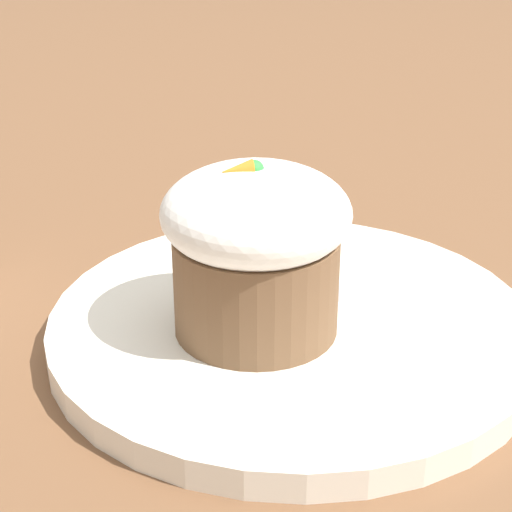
{
  "coord_description": "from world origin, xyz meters",
  "views": [
    {
      "loc": [
        0.1,
        0.37,
        0.23
      ],
      "look_at": [
        0.02,
        0.01,
        0.05
      ],
      "focal_mm": 60.0,
      "sensor_mm": 36.0,
      "label": 1
    }
  ],
  "objects": [
    {
      "name": "ground_plane",
      "position": [
        0.0,
        0.0,
        0.0
      ],
      "size": [
        4.0,
        4.0,
        0.0
      ],
      "primitive_type": "plane",
      "color": "brown"
    },
    {
      "name": "dessert_plate",
      "position": [
        0.0,
        0.0,
        0.01
      ],
      "size": [
        0.25,
        0.25,
        0.01
      ],
      "color": "white",
      "rests_on": "ground_plane"
    },
    {
      "name": "carrot_cake",
      "position": [
        0.02,
        0.01,
        0.06
      ],
      "size": [
        0.09,
        0.09,
        0.09
      ],
      "color": "brown",
      "rests_on": "dessert_plate"
    },
    {
      "name": "spoon",
      "position": [
        -0.02,
        -0.01,
        0.02
      ],
      "size": [
        0.13,
        0.04,
        0.01
      ],
      "color": "#B7B7BC",
      "rests_on": "dessert_plate"
    }
  ]
}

